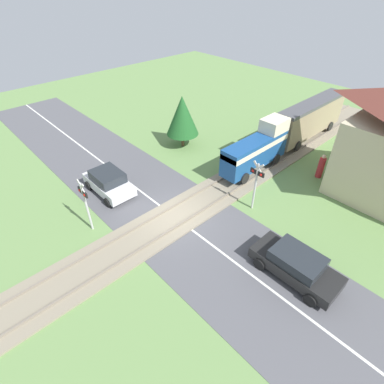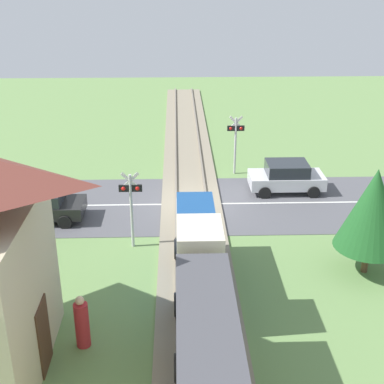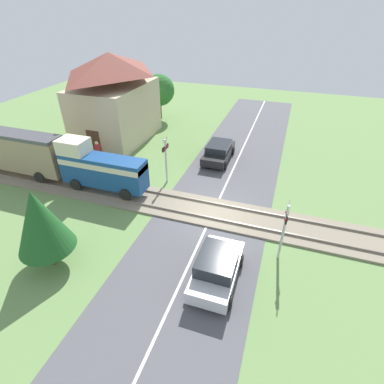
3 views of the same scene
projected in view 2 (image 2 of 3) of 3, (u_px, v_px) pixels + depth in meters
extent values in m
plane|color=#66894C|center=(191.00, 204.00, 25.19)|extent=(60.00, 60.00, 0.00)
cube|color=#515156|center=(191.00, 204.00, 25.18)|extent=(48.00, 6.40, 0.02)
cube|color=silver|center=(191.00, 204.00, 25.18)|extent=(48.00, 0.12, 0.00)
cube|color=gray|center=(191.00, 203.00, 25.16)|extent=(2.80, 48.00, 0.12)
cube|color=slate|center=(206.00, 201.00, 25.14)|extent=(0.10, 48.00, 0.12)
cube|color=slate|center=(176.00, 201.00, 25.10)|extent=(0.10, 48.00, 0.12)
cube|color=navy|center=(197.00, 250.00, 18.06)|extent=(1.35, 5.53, 1.90)
cube|color=beige|center=(197.00, 236.00, 17.86)|extent=(1.37, 5.53, 0.36)
cube|color=beige|center=(200.00, 240.00, 15.78)|extent=(1.35, 1.77, 0.90)
cylinder|color=black|center=(214.00, 248.00, 20.08)|extent=(0.14, 0.76, 0.76)
cylinder|color=black|center=(176.00, 249.00, 20.04)|extent=(0.14, 0.76, 0.76)
cylinder|color=black|center=(222.00, 304.00, 16.84)|extent=(0.14, 0.76, 0.76)
cylinder|color=black|center=(176.00, 305.00, 16.80)|extent=(0.14, 0.76, 0.76)
cube|color=#47474C|center=(211.00, 358.00, 10.84)|extent=(1.41, 8.06, 0.24)
cylinder|color=black|center=(231.00, 367.00, 14.23)|extent=(0.14, 0.76, 0.76)
cylinder|color=black|center=(177.00, 368.00, 14.19)|extent=(0.14, 0.76, 0.76)
cube|color=silver|center=(286.00, 180.00, 26.40)|extent=(3.64, 1.73, 0.61)
cube|color=#23282D|center=(287.00, 168.00, 26.16)|extent=(2.00, 1.59, 0.60)
cylinder|color=black|center=(265.00, 193.00, 25.69)|extent=(0.60, 0.18, 0.60)
cylinder|color=black|center=(259.00, 179.00, 27.28)|extent=(0.60, 0.18, 0.60)
cylinder|color=black|center=(314.00, 192.00, 25.76)|extent=(0.60, 0.18, 0.60)
cylinder|color=black|center=(305.00, 179.00, 27.35)|extent=(0.60, 0.18, 0.60)
cube|color=black|center=(38.00, 208.00, 23.45)|extent=(4.06, 1.74, 0.56)
cube|color=#23282D|center=(36.00, 197.00, 23.23)|extent=(2.23, 1.60, 0.52)
cylinder|color=black|center=(72.00, 205.00, 24.39)|extent=(0.60, 0.18, 0.60)
cylinder|color=black|center=(65.00, 222.00, 22.80)|extent=(0.60, 0.18, 0.60)
cylinder|color=black|center=(14.00, 206.00, 24.32)|extent=(0.60, 0.18, 0.60)
cylinder|color=black|center=(2.00, 223.00, 22.73)|extent=(0.60, 0.18, 0.60)
cylinder|color=#B7B7B7|center=(235.00, 146.00, 28.25)|extent=(0.12, 0.12, 3.09)
cube|color=black|center=(236.00, 128.00, 27.85)|extent=(0.90, 0.08, 0.28)
sphere|color=red|center=(241.00, 128.00, 27.86)|extent=(0.18, 0.18, 0.18)
sphere|color=red|center=(231.00, 128.00, 27.85)|extent=(0.18, 0.18, 0.18)
cube|color=silver|center=(236.00, 123.00, 27.73)|extent=(0.72, 0.04, 0.72)
cube|color=silver|center=(236.00, 123.00, 27.73)|extent=(0.72, 0.04, 0.72)
cylinder|color=#B7B7B7|center=(132.00, 211.00, 20.90)|extent=(0.12, 0.12, 3.09)
cube|color=black|center=(130.00, 188.00, 20.51)|extent=(0.90, 0.08, 0.28)
sphere|color=red|center=(123.00, 188.00, 20.50)|extent=(0.18, 0.18, 0.18)
sphere|color=red|center=(137.00, 188.00, 20.52)|extent=(0.18, 0.18, 0.18)
cube|color=silver|center=(130.00, 181.00, 20.39)|extent=(0.72, 0.04, 0.72)
cube|color=silver|center=(130.00, 181.00, 20.39)|extent=(0.72, 0.04, 0.72)
cube|color=#472D1E|center=(44.00, 336.00, 14.71)|extent=(0.06, 1.10, 2.10)
cylinder|color=#B2282D|center=(82.00, 325.00, 15.69)|extent=(0.42, 0.42, 1.45)
sphere|color=beige|center=(80.00, 301.00, 15.35)|extent=(0.27, 0.27, 0.27)
cylinder|color=brown|center=(366.00, 259.00, 19.55)|extent=(0.24, 0.24, 1.06)
cone|color=#1E5623|center=(373.00, 209.00, 18.74)|extent=(2.49, 2.49, 2.99)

